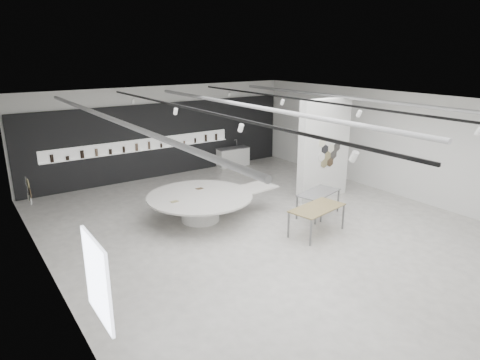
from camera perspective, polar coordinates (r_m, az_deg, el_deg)
room at (r=12.51m, az=2.85°, el=2.41°), size 12.02×14.02×3.82m
back_wall_display at (r=18.48m, az=-10.34°, el=5.23°), size 11.80×0.27×3.10m
partition_column at (r=15.64m, az=11.14°, el=4.03°), size 2.20×0.38×3.60m
display_island at (r=13.60m, az=-5.07°, el=-3.16°), size 4.46×3.61×0.85m
sample_table_wood at (r=12.70m, az=10.24°, el=-3.86°), size 1.87×1.17×0.82m
sample_table_stone at (r=14.11m, az=10.44°, el=-1.86°), size 1.70×1.16×0.80m
kitchen_counter at (r=19.96m, az=-0.94°, el=3.11°), size 1.56×0.70×1.20m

